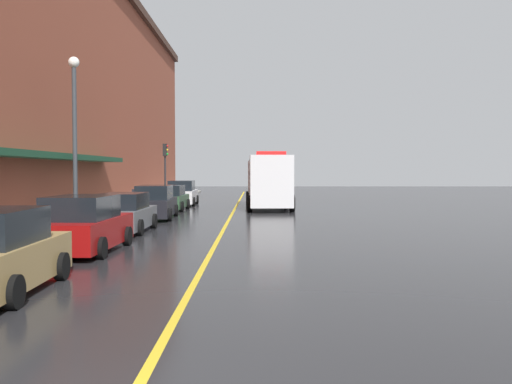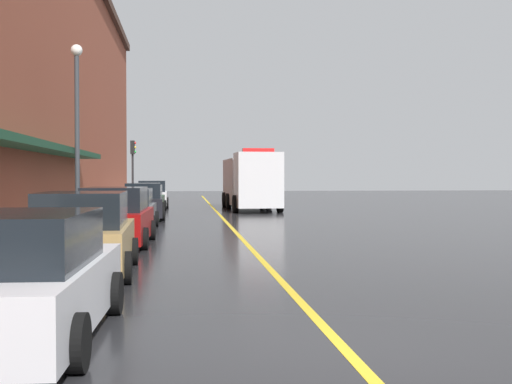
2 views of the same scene
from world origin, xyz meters
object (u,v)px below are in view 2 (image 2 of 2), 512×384
parked_car_6 (152,195)px  parked_car_2 (116,218)px  parked_car_1 (84,236)px  box_truck (250,181)px  street_lamp_left (77,115)px  parking_meter_2 (116,196)px  parked_car_5 (147,199)px  parking_meter_0 (45,217)px  traffic_light_near (133,160)px  parked_car_4 (143,202)px  parking_meter_1 (73,209)px  parked_car_3 (130,210)px  parked_car_0 (26,280)px

parked_car_6 → parked_car_2: bearing=178.7°
parked_car_1 → box_truck: 26.43m
parked_car_1 → street_lamp_left: street_lamp_left is taller
parked_car_1 → parking_meter_2: size_ratio=3.33×
parked_car_5 → parked_car_1: bearing=-179.0°
parked_car_2 → box_truck: box_truck is taller
parking_meter_0 → traffic_light_near: (0.06, 27.14, 2.10)m
parked_car_6 → parked_car_1: bearing=178.6°
traffic_light_near → parked_car_4: bearing=-83.3°
parking_meter_0 → street_lamp_left: size_ratio=0.19×
box_truck → parking_meter_1: bearing=-23.4°
parked_car_3 → parked_car_6: parked_car_6 is taller
parked_car_5 → traffic_light_near: 6.79m
box_truck → parking_meter_1: (-7.54, -18.97, -0.68)m
parking_meter_2 → parked_car_4: bearing=-49.1°
parking_meter_2 → traffic_light_near: traffic_light_near is taller
parked_car_3 → parking_meter_2: parked_car_3 is taller
parked_car_3 → parked_car_6: 17.56m
parked_car_0 → parked_car_2: parked_car_2 is taller
parked_car_0 → parking_meter_2: 24.80m
parked_car_2 → parked_car_3: (-0.04, 5.54, -0.06)m
street_lamp_left → traffic_light_near: 18.48m
parked_car_0 → box_truck: bearing=-9.3°
parked_car_1 → parking_meter_0: (-1.34, 2.59, 0.24)m
parked_car_1 → parking_meter_1: parked_car_1 is taller
parked_car_6 → parking_meter_1: bearing=175.1°
parked_car_2 → parked_car_3: bearing=2.0°
parked_car_6 → traffic_light_near: 2.78m
parked_car_3 → parked_car_6: (0.02, 17.56, 0.07)m
parked_car_6 → traffic_light_near: bearing=58.7°
parked_car_1 → box_truck: bearing=-15.1°
parked_car_5 → parked_car_6: parked_car_6 is taller
parked_car_1 → parked_car_4: parked_car_1 is taller
parked_car_5 → box_truck: box_truck is taller
parked_car_3 → box_truck: 15.58m
parked_car_0 → parked_car_3: (-0.09, 16.85, -0.02)m
parked_car_4 → parked_car_6: parked_car_6 is taller
parked_car_2 → parking_meter_2: 13.52m
parked_car_5 → parking_meter_0: (-1.33, -20.92, 0.31)m
parking_meter_0 → street_lamp_left: bearing=93.9°
box_truck → parking_meter_1: box_truck is taller
parked_car_3 → parked_car_4: bearing=-0.6°
parked_car_5 → parked_car_4: bearing=-177.4°
parked_car_0 → parked_car_4: size_ratio=0.95×
parked_car_1 → parked_car_3: size_ratio=0.98×
parked_car_2 → parking_meter_0: parked_car_2 is taller
parked_car_2 → parked_car_4: bearing=1.1°
parked_car_4 → parking_meter_1: bearing=169.9°
parked_car_2 → parking_meter_0: 3.57m
box_truck → parking_meter_0: bearing=-19.8°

